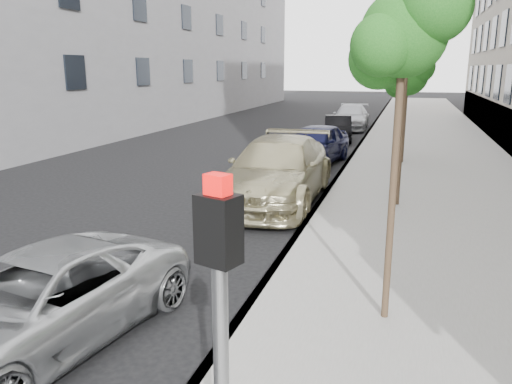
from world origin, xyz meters
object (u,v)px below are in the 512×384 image
at_px(tree_near, 406,35).
at_px(sedan_rear, 351,117).
at_px(sedan_blue, 315,144).
at_px(suv, 277,170).
at_px(tree_mid, 410,39).
at_px(sedan_black, 338,128).
at_px(minivan, 38,302).
at_px(signal_pole, 221,347).
at_px(tree_far, 409,75).

distance_m(tree_near, sedan_rear, 24.99).
height_order(tree_near, sedan_blue, tree_near).
height_order(suv, sedan_rear, suv).
bearing_deg(tree_mid, tree_near, -90.00).
height_order(sedan_blue, sedan_black, sedan_blue).
distance_m(sedan_black, sedan_rear, 5.36).
bearing_deg(tree_near, minivan, -156.65).
bearing_deg(suv, minivan, -98.53).
bearing_deg(sedan_blue, signal_pole, -73.89).
height_order(suv, sedan_black, suv).
xyz_separation_m(tree_far, sedan_rear, (-3.33, 11.54, -2.69)).
height_order(tree_far, sedan_blue, tree_far).
relative_size(tree_near, minivan, 1.02).
bearing_deg(sedan_rear, tree_far, -74.86).
height_order(signal_pole, minivan, signal_pole).
xyz_separation_m(tree_mid, minivan, (-4.46, -8.43, -3.73)).
relative_size(tree_far, sedan_rear, 0.82).
relative_size(tree_near, tree_far, 1.12).
bearing_deg(minivan, tree_far, 83.15).
distance_m(signal_pole, sedan_black, 23.69).
xyz_separation_m(tree_mid, sedan_black, (-3.38, 12.68, -3.73)).
distance_m(tree_far, signal_pole, 17.42).
height_order(tree_far, signal_pole, tree_far).
bearing_deg(sedan_black, sedan_rear, 81.32).
bearing_deg(tree_near, sedan_blue, 105.08).
bearing_deg(minivan, suv, 92.04).
height_order(tree_far, suv, tree_far).
relative_size(suv, sedan_rear, 1.20).
xyz_separation_m(signal_pole, minivan, (-3.56, 2.41, -1.35)).
height_order(tree_far, sedan_rear, tree_far).
distance_m(signal_pole, sedan_blue, 16.90).
xyz_separation_m(signal_pole, suv, (-2.42, 10.74, -1.11)).
distance_m(tree_far, minivan, 15.83).
bearing_deg(minivan, sedan_rear, 97.33).
bearing_deg(tree_far, minivan, -106.64).
relative_size(minivan, sedan_black, 1.19).
bearing_deg(minivan, sedan_black, 96.84).
xyz_separation_m(tree_near, sedan_blue, (-3.33, 12.35, -3.30)).
bearing_deg(tree_near, tree_far, 90.00).
bearing_deg(sedan_blue, minivan, -86.69).
relative_size(tree_far, signal_pole, 1.42).
bearing_deg(suv, sedan_blue, 89.22).
height_order(tree_near, tree_far, tree_near).
bearing_deg(sedan_blue, tree_mid, -52.52).
distance_m(signal_pole, sedan_rear, 29.00).
height_order(tree_far, sedan_black, tree_far).
bearing_deg(sedan_black, tree_mid, -83.26).
xyz_separation_m(minivan, sedan_rear, (1.13, 26.47, 0.10)).
xyz_separation_m(tree_mid, tree_far, (0.00, 6.50, -0.94)).
bearing_deg(sedan_black, suv, -97.95).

